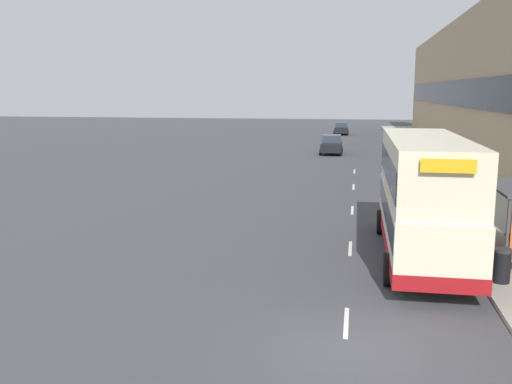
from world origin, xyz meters
TOP-DOWN VIEW (x-y plane):
  - ground_plane at (0.00, 0.00)m, footprint 220.00×220.00m
  - pavement at (6.50, 38.50)m, footprint 5.00×93.00m
  - terrace_facade at (10.49, 38.50)m, footprint 3.10×93.00m
  - lane_mark_0 at (0.00, 1.72)m, footprint 0.12×2.00m
  - lane_mark_1 at (0.00, 8.82)m, footprint 0.12×2.00m
  - lane_mark_2 at (0.00, 15.92)m, footprint 0.12×2.00m
  - lane_mark_3 at (0.00, 23.03)m, footprint 0.12×2.00m
  - lane_mark_4 at (0.00, 30.13)m, footprint 0.12×2.00m
  - double_decker_bus_near at (2.47, 7.97)m, footprint 2.85×10.06m
  - car_0 at (-2.05, 66.71)m, footprint 1.96×4.48m
  - car_1 at (-2.23, 41.88)m, footprint 2.06×4.57m
  - litter_bin at (4.55, 5.32)m, footprint 0.55×0.55m

SIDE VIEW (x-z plane):
  - ground_plane at x=0.00m, z-range 0.00..0.00m
  - lane_mark_0 at x=0.00m, z-range 0.00..0.01m
  - lane_mark_1 at x=0.00m, z-range 0.00..0.01m
  - lane_mark_2 at x=0.00m, z-range 0.00..0.01m
  - lane_mark_3 at x=0.00m, z-range 0.00..0.01m
  - lane_mark_4 at x=0.00m, z-range 0.00..0.01m
  - pavement at x=6.50m, z-range 0.00..0.14m
  - litter_bin at x=4.55m, z-range 0.14..1.19m
  - car_0 at x=-2.05m, z-range 0.00..1.65m
  - car_1 at x=-2.23m, z-range -0.01..1.77m
  - double_decker_bus_near at x=2.47m, z-range 0.13..4.43m
  - terrace_facade at x=10.49m, z-range 0.00..12.60m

